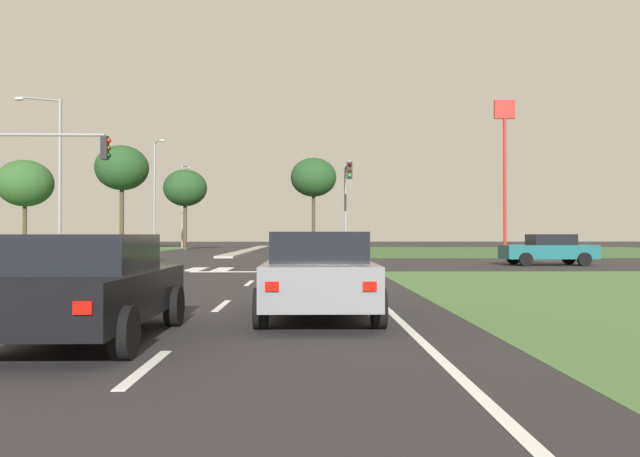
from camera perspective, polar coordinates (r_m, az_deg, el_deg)
ground_plane at (r=32.07m, az=-10.60°, el=-3.20°), size 200.00×200.00×0.00m
grass_verge_far_right at (r=59.65m, az=18.73°, el=-1.96°), size 35.00×35.00×0.01m
median_island_near at (r=13.74m, az=-23.89°, el=-6.39°), size 1.20×22.00×0.14m
median_island_far at (r=56.86m, az=-6.43°, el=-1.99°), size 1.20×36.00×0.14m
lane_dash_near at (r=7.23m, az=-15.75°, el=-12.27°), size 0.14×2.00×0.01m
lane_dash_second at (r=13.06m, az=-9.03°, el=-7.03°), size 0.14×2.00×0.01m
lane_dash_third at (r=18.99m, az=-6.52°, el=-5.01°), size 0.14×2.00×0.01m
lane_dash_fourth at (r=24.96m, az=-5.21°, el=-3.95°), size 0.14×2.00×0.01m
edge_line_right at (r=13.77m, az=5.46°, el=-6.70°), size 0.14×24.00×0.01m
stop_bar_near at (r=24.69m, az=-4.56°, el=-3.98°), size 6.40×0.50×0.01m
crosswalk_bar_near at (r=28.91m, az=-24.99°, el=-3.43°), size 0.70×2.80×0.01m
crosswalk_bar_second at (r=28.46m, az=-22.87°, el=-3.49°), size 0.70×2.80×0.01m
crosswalk_bar_third at (r=28.06m, az=-20.68°, el=-3.54°), size 0.70×2.80×0.01m
crosswalk_bar_fourth at (r=27.69m, az=-18.43°, el=-3.59°), size 0.70×2.80×0.01m
crosswalk_bar_fifth at (r=27.37m, az=-16.13°, el=-3.63°), size 0.70×2.80×0.01m
crosswalk_bar_sixth at (r=27.10m, az=-13.78°, el=-3.67°), size 0.70×2.80×0.01m
crosswalk_bar_seventh at (r=26.87m, az=-11.38°, el=-3.70°), size 0.70×2.80×0.01m
crosswalk_bar_eighth at (r=26.69m, az=-8.94°, el=-3.72°), size 0.70×2.80×0.01m
car_teal_second at (r=31.83m, az=20.30°, el=-1.81°), size 4.37×1.96×1.50m
car_grey_third at (r=11.10m, az=-0.14°, el=-4.16°), size 2.07×4.41×1.52m
car_black_fourth at (r=9.20m, az=-20.45°, el=-5.01°), size 1.96×4.25×1.48m
traffic_signal_near_left at (r=27.46m, az=-24.96°, el=4.70°), size 5.05×0.32×5.74m
traffic_signal_far_right at (r=37.00m, az=2.50°, el=3.30°), size 0.32×3.95×5.86m
street_lamp_second at (r=38.20m, az=-23.15°, el=4.99°), size 2.27×1.16×9.18m
street_lamp_third at (r=58.57m, az=-14.94°, el=3.47°), size 1.54×2.25×10.01m
street_lamp_fourth at (r=71.10m, az=-12.52°, el=2.43°), size 0.67×1.98×9.33m
fastfood_pole_sign at (r=56.36m, az=16.63°, el=7.58°), size 1.80×0.40×13.12m
treeline_near at (r=65.33m, az=-25.52°, el=3.76°), size 5.22×5.22×8.60m
treeline_second at (r=66.38m, az=-17.77°, el=5.30°), size 5.36×5.36×10.56m
treeline_third at (r=60.78m, az=-12.30°, el=3.64°), size 4.14×4.14×7.73m
treeline_fourth at (r=61.25m, az=-0.60°, el=4.70°), size 4.51×4.51×9.06m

